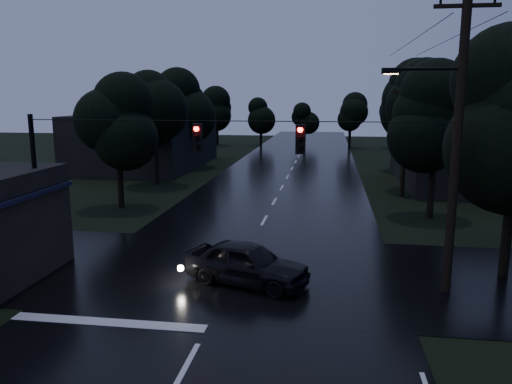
# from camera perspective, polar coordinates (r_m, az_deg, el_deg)

# --- Properties ---
(main_road) EXTENTS (12.00, 120.00, 0.02)m
(main_road) POSITION_cam_1_polar(r_m,az_deg,el_deg) (36.81, 2.96, 0.47)
(main_road) COLOR black
(main_road) RESTS_ON ground
(cross_street) EXTENTS (60.00, 9.00, 0.02)m
(cross_street) POSITION_cam_1_polar(r_m,az_deg,el_deg) (19.52, -2.13, -9.00)
(cross_street) COLOR black
(cross_street) RESTS_ON ground
(building_far_right) EXTENTS (10.00, 14.00, 4.40)m
(building_far_right) POSITION_cam_1_polar(r_m,az_deg,el_deg) (41.67, 23.14, 3.88)
(building_far_right) COLOR black
(building_far_right) RESTS_ON ground
(building_far_left) EXTENTS (10.00, 16.00, 5.00)m
(building_far_left) POSITION_cam_1_polar(r_m,az_deg,el_deg) (49.39, -12.33, 5.81)
(building_far_left) COLOR black
(building_far_left) RESTS_ON ground
(utility_pole_main) EXTENTS (3.50, 0.30, 10.00)m
(utility_pole_main) POSITION_cam_1_polar(r_m,az_deg,el_deg) (17.57, 21.71, 5.62)
(utility_pole_main) COLOR black
(utility_pole_main) RESTS_ON ground
(utility_pole_far) EXTENTS (2.00, 0.30, 7.50)m
(utility_pole_far) POSITION_cam_1_polar(r_m,az_deg,el_deg) (34.51, 16.63, 5.84)
(utility_pole_far) COLOR black
(utility_pole_far) RESTS_ON ground
(anchor_pole_left) EXTENTS (0.18, 0.18, 6.00)m
(anchor_pole_left) POSITION_cam_1_polar(r_m,az_deg,el_deg) (20.55, -23.78, -0.25)
(anchor_pole_left) COLOR black
(anchor_pole_left) RESTS_ON ground
(span_signals) EXTENTS (15.00, 0.37, 1.12)m
(span_signals) POSITION_cam_1_polar(r_m,az_deg,el_deg) (17.32, -1.05, 6.27)
(span_signals) COLOR black
(span_signals) RESTS_ON ground
(tree_left_a) EXTENTS (3.92, 3.92, 8.26)m
(tree_left_a) POSITION_cam_1_polar(r_m,az_deg,el_deg) (30.69, -15.58, 7.88)
(tree_left_a) COLOR black
(tree_left_a) RESTS_ON ground
(tree_left_b) EXTENTS (4.20, 4.20, 8.85)m
(tree_left_b) POSITION_cam_1_polar(r_m,az_deg,el_deg) (38.33, -11.58, 9.13)
(tree_left_b) COLOR black
(tree_left_b) RESTS_ON ground
(tree_left_c) EXTENTS (4.48, 4.48, 9.44)m
(tree_left_c) POSITION_cam_1_polar(r_m,az_deg,el_deg) (48.01, -8.19, 9.99)
(tree_left_c) COLOR black
(tree_left_c) RESTS_ON ground
(tree_right_a) EXTENTS (4.20, 4.20, 8.85)m
(tree_right_a) POSITION_cam_1_polar(r_m,az_deg,el_deg) (28.62, 19.90, 8.20)
(tree_right_a) COLOR black
(tree_right_a) RESTS_ON ground
(tree_right_b) EXTENTS (4.48, 4.48, 9.44)m
(tree_right_b) POSITION_cam_1_polar(r_m,az_deg,el_deg) (36.58, 18.41, 9.32)
(tree_right_b) COLOR black
(tree_right_b) RESTS_ON ground
(tree_right_c) EXTENTS (4.76, 4.76, 10.03)m
(tree_right_c) POSITION_cam_1_polar(r_m,az_deg,el_deg) (46.55, 17.06, 10.07)
(tree_right_c) COLOR black
(tree_right_c) RESTS_ON ground
(car) EXTENTS (4.88, 3.15, 1.54)m
(car) POSITION_cam_1_polar(r_m,az_deg,el_deg) (18.01, -1.03, -8.12)
(car) COLOR black
(car) RESTS_ON ground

